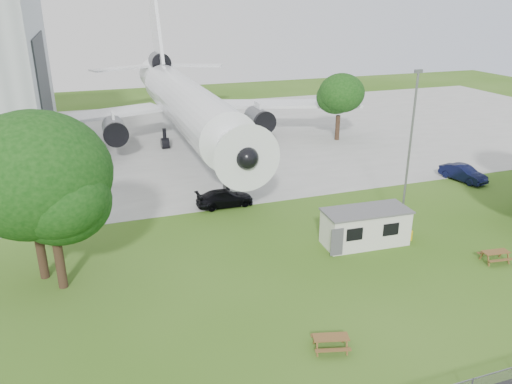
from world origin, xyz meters
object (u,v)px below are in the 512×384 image
object	(u,v)px
picnic_west	(330,349)
airliner	(185,101)
site_cabin	(365,227)
picnic_east	(494,261)

from	to	relation	value
picnic_west	airliner	bearing A→B (deg)	103.33
site_cabin	picnic_west	world-z (taller)	site_cabin
picnic_west	site_cabin	bearing A→B (deg)	66.47
site_cabin	picnic_east	size ratio (longest dim) A/B	3.79
site_cabin	picnic_east	distance (m)	8.77
airliner	site_cabin	world-z (taller)	airliner
picnic_west	picnic_east	bearing A→B (deg)	31.93
picnic_west	picnic_east	size ratio (longest dim) A/B	1.00
picnic_west	picnic_east	xyz separation A→B (m)	(14.62, 4.47, 0.00)
picnic_east	picnic_west	bearing A→B (deg)	-155.96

